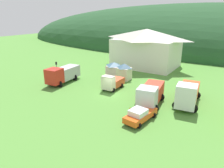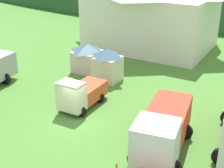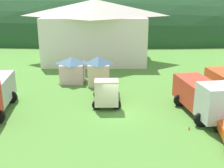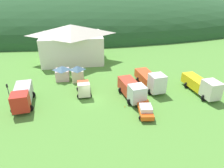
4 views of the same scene
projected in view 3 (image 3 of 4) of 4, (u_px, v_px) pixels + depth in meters
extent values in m
plane|color=#518C38|center=(117.00, 112.00, 24.29)|extent=(200.00, 200.00, 0.00)
ellipsoid|color=#234C28|center=(113.00, 30.00, 80.87)|extent=(170.93, 60.00, 32.14)
cube|color=white|center=(94.00, 39.00, 42.28)|extent=(14.34, 10.55, 6.64)
pyramid|color=#B7B2A3|center=(94.00, 8.00, 40.92)|extent=(15.49, 11.39, 2.32)
cube|color=beige|center=(98.00, 74.00, 31.25)|extent=(2.30, 2.23, 2.40)
pyramid|color=#42667F|center=(98.00, 60.00, 30.76)|extent=(2.48, 2.41, 0.84)
cube|color=beige|center=(72.00, 73.00, 32.34)|extent=(2.61, 2.58, 2.15)
pyramid|color=#42667F|center=(71.00, 60.00, 31.90)|extent=(2.82, 2.79, 0.75)
cylinder|color=black|center=(10.00, 97.00, 26.11)|extent=(1.10, 0.30, 1.10)
cube|color=beige|center=(106.00, 93.00, 24.42)|extent=(2.06, 1.39, 2.25)
cube|color=black|center=(105.00, 87.00, 24.20)|extent=(1.12, 1.10, 0.72)
cube|color=#DB512D|center=(105.00, 90.00, 26.74)|extent=(2.10, 3.25, 1.21)
cylinder|color=black|center=(115.00, 105.00, 24.78)|extent=(0.80, 0.30, 0.80)
cylinder|color=black|center=(96.00, 105.00, 24.73)|extent=(0.80, 0.30, 0.80)
cylinder|color=black|center=(114.00, 94.00, 27.41)|extent=(0.80, 0.30, 0.80)
cylinder|color=black|center=(97.00, 94.00, 27.37)|extent=(0.80, 0.30, 0.80)
cube|color=silver|center=(215.00, 102.00, 21.21)|extent=(2.81, 2.74, 2.69)
cube|color=black|center=(217.00, 95.00, 20.92)|extent=(1.61, 2.09, 0.86)
cube|color=red|center=(195.00, 91.00, 24.57)|extent=(3.17, 4.92, 2.10)
cylinder|color=black|center=(200.00, 120.00, 21.45)|extent=(1.10, 0.30, 1.10)
cylinder|color=black|center=(201.00, 99.00, 25.71)|extent=(1.10, 0.30, 1.10)
cylinder|color=black|center=(179.00, 100.00, 25.37)|extent=(1.10, 0.30, 1.10)
cylinder|color=black|center=(212.00, 87.00, 28.95)|extent=(1.10, 0.30, 1.10)
cylinder|color=black|center=(217.00, 128.00, 20.61)|extent=(0.68, 0.24, 0.68)
cone|color=orange|center=(188.00, 130.00, 21.10)|extent=(0.36, 0.36, 0.62)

